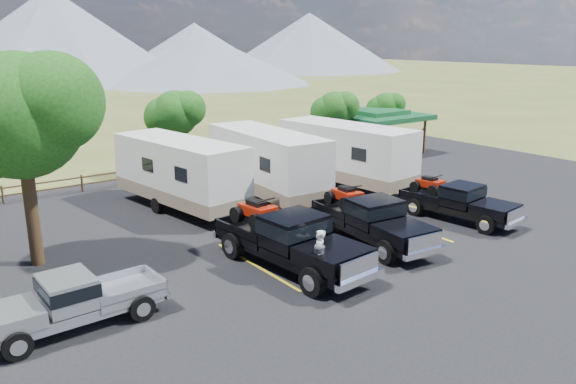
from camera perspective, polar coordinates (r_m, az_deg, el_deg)
ground at (r=22.19m, az=15.83°, el=-7.00°), size 320.00×320.00×0.00m
asphalt_lot at (r=23.99m, az=10.21°, el=-4.89°), size 44.00×34.00×0.04m
stall_lines at (r=24.64m, az=8.54°, el=-4.22°), size 12.12×5.50×0.01m
tree_big_nw at (r=21.93m, az=-25.73°, el=6.98°), size 5.54×5.18×7.84m
tree_ne_a at (r=39.18m, az=4.75°, el=8.31°), size 3.11×2.92×4.76m
tree_ne_b at (r=44.05m, az=9.87°, el=8.45°), size 2.77×2.59×4.27m
tree_north at (r=34.85m, az=-11.45°, el=7.79°), size 3.46×3.24×5.25m
rail_fence at (r=36.79m, az=-5.15°, el=3.31°), size 36.12×0.12×1.00m
pavilion at (r=41.98m, az=8.95°, el=7.69°), size 6.20×6.20×3.22m
rig_left at (r=20.58m, az=0.07°, el=-4.74°), size 2.93×7.06×2.30m
rig_center at (r=23.35m, az=8.38°, el=-2.68°), size 2.71×6.49×2.11m
rig_right at (r=27.16m, az=16.81°, el=-0.85°), size 2.54×5.87×1.90m
trailer_left at (r=27.91m, az=-10.90°, el=1.88°), size 3.75×10.06×3.48m
trailer_center at (r=29.24m, az=-2.15°, el=2.86°), size 3.16×10.33×3.58m
trailer_right at (r=31.74m, az=5.89°, el=3.78°), size 3.57×10.35×3.58m
pickup_silver at (r=17.67m, az=-20.96°, el=-10.25°), size 5.46×2.06×1.62m
person_a at (r=19.56m, az=3.16°, el=-6.45°), size 0.79×0.78×1.84m
person_b at (r=18.68m, az=3.25°, el=-7.73°), size 1.05×0.98×1.72m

